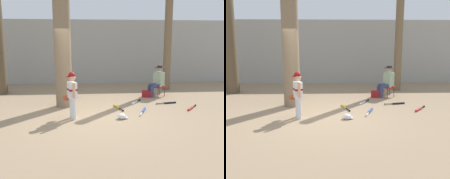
{
  "view_description": "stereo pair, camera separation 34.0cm",
  "coord_description": "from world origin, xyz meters",
  "views": [
    {
      "loc": [
        -0.1,
        -6.75,
        2.1
      ],
      "look_at": [
        0.51,
        0.29,
        0.75
      ],
      "focal_mm": 40.08,
      "sensor_mm": 36.0,
      "label": 1
    },
    {
      "loc": [
        0.24,
        -6.77,
        2.1
      ],
      "look_at": [
        0.51,
        0.29,
        0.75
      ],
      "focal_mm": 40.08,
      "sensor_mm": 36.0,
      "label": 2
    }
  ],
  "objects": [
    {
      "name": "seated_spectator",
      "position": [
        2.49,
        2.67,
        0.64
      ],
      "size": [
        0.67,
        0.54,
        1.2
      ],
      "color": "navy",
      "rests_on": "ground"
    },
    {
      "name": "bat_black_composite",
      "position": [
        2.57,
        1.44,
        0.03
      ],
      "size": [
        0.73,
        0.21,
        0.07
      ],
      "color": "black",
      "rests_on": "ground"
    },
    {
      "name": "handbag_beside_stool",
      "position": [
        2.04,
        2.53,
        0.13
      ],
      "size": [
        0.36,
        0.22,
        0.26
      ],
      "primitive_type": "cube",
      "rotation": [
        0.0,
        0.0,
        -0.12
      ],
      "color": "maroon",
      "rests_on": "ground"
    },
    {
      "name": "bat_blue_youth",
      "position": [
        1.49,
        0.51,
        0.03
      ],
      "size": [
        0.36,
        0.78,
        0.07
      ],
      "color": "#2347AD",
      "rests_on": "ground"
    },
    {
      "name": "tree_behind_spectator",
      "position": [
        3.25,
        3.96,
        2.4
      ],
      "size": [
        0.51,
        0.51,
        5.33
      ],
      "color": "brown",
      "rests_on": "ground"
    },
    {
      "name": "tree_near_player",
      "position": [
        -0.97,
        1.41,
        2.37
      ],
      "size": [
        0.88,
        0.88,
        5.65
      ],
      "color": "#7F6B51",
      "rests_on": "ground"
    },
    {
      "name": "bat_aluminum_silver",
      "position": [
        1.43,
        1.6,
        0.03
      ],
      "size": [
        0.45,
        0.65,
        0.07
      ],
      "color": "#B7BCC6",
      "rests_on": "ground"
    },
    {
      "name": "folding_stool",
      "position": [
        2.58,
        2.71,
        0.36
      ],
      "size": [
        0.52,
        0.52,
        0.41
      ],
      "color": "red",
      "rests_on": "ground"
    },
    {
      "name": "batting_helmet_white",
      "position": [
        0.75,
        -0.15,
        0.07
      ],
      "size": [
        0.28,
        0.22,
        0.16
      ],
      "color": "silver",
      "rests_on": "ground"
    },
    {
      "name": "young_ballplayer",
      "position": [
        -0.62,
        0.01,
        0.74
      ],
      "size": [
        0.45,
        0.56,
        1.31
      ],
      "color": "white",
      "rests_on": "ground"
    },
    {
      "name": "bat_red_barrel",
      "position": [
        3.06,
        0.67,
        0.03
      ],
      "size": [
        0.52,
        0.6,
        0.07
      ],
      "color": "red",
      "rests_on": "ground"
    },
    {
      "name": "concrete_back_wall",
      "position": [
        0.0,
        6.15,
        1.59
      ],
      "size": [
        18.0,
        0.36,
        3.18
      ],
      "primitive_type": "cube",
      "color": "#9E9E99",
      "rests_on": "ground"
    },
    {
      "name": "ground_plane",
      "position": [
        0.0,
        0.0,
        0.0
      ],
      "size": [
        60.0,
        60.0,
        0.0
      ],
      "primitive_type": "plane",
      "color": "#937A5B"
    },
    {
      "name": "bat_yellow_trainer",
      "position": [
        0.75,
        1.03,
        0.03
      ],
      "size": [
        0.27,
        0.76,
        0.07
      ],
      "color": "yellow",
      "rests_on": "ground"
    }
  ]
}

